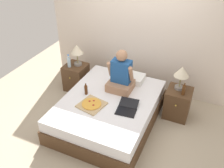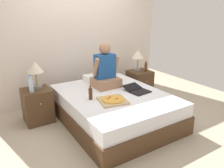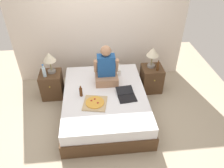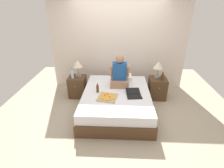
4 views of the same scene
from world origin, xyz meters
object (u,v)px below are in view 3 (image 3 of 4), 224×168
lamp_on_left_nightstand (49,58)px  person_seated (106,69)px  water_bottle (44,72)px  pizza_box (95,103)px  nightstand_right (151,79)px  lamp_on_right_nightstand (153,53)px  laptop (126,96)px  beer_bottle_on_bed (81,92)px  nightstand_left (52,85)px  beer_bottle (158,66)px  bed (105,103)px

lamp_on_left_nightstand → person_seated: bearing=-17.0°
water_bottle → pizza_box: bearing=-41.2°
nightstand_right → lamp_on_right_nightstand: bearing=120.9°
water_bottle → lamp_on_left_nightstand: bearing=49.4°
water_bottle → person_seated: size_ratio=0.35×
person_seated → lamp_on_right_nightstand: bearing=18.9°
laptop → beer_bottle_on_bed: size_ratio=2.03×
lamp_on_left_nightstand → nightstand_right: bearing=-1.3°
water_bottle → nightstand_right: size_ratio=0.49×
nightstand_left → beer_bottle_on_bed: (0.65, -0.69, 0.30)m
lamp_on_left_nightstand → laptop: 1.71m
nightstand_left → nightstand_right: 2.17m
laptop → nightstand_left: bearing=151.5°
water_bottle → beer_bottle: 2.32m
person_seated → nightstand_right: bearing=15.8°
lamp_on_left_nightstand → beer_bottle: size_ratio=1.96×
lamp_on_right_nightstand → pizza_box: (-1.25, -0.99, -0.38)m
water_bottle → beer_bottle: water_bottle is taller
bed → nightstand_right: size_ratio=3.55×
bed → beer_bottle_on_bed: 0.55m
lamp_on_left_nightstand → nightstand_right: 2.21m
person_seated → lamp_on_left_nightstand: bearing=163.0°
lamp_on_right_nightstand → beer_bottle_on_bed: size_ratio=2.05×
laptop → beer_bottle_on_bed: bearing=172.5°
lamp_on_right_nightstand → bed: bearing=-145.8°
bed → nightstand_right: 1.27m
water_bottle → laptop: size_ratio=0.62×
laptop → pizza_box: (-0.58, -0.14, -0.00)m
bed → beer_bottle: bearing=26.1°
beer_bottle → beer_bottle_on_bed: beer_bottle is taller
lamp_on_right_nightstand → laptop: size_ratio=1.01×
beer_bottle → person_seated: person_seated is taller
laptop → pizza_box: laptop is taller
beer_bottle_on_bed → laptop: bearing=-7.5°
nightstand_left → water_bottle: size_ratio=2.06×
nightstand_left → pizza_box: size_ratio=1.21×
nightstand_right → laptop: bearing=-130.9°
nightstand_left → person_seated: size_ratio=0.73×
lamp_on_left_nightstand → lamp_on_right_nightstand: bearing=0.0°
beer_bottle → laptop: size_ratio=0.51×
water_bottle → beer_bottle_on_bed: size_ratio=1.25×
beer_bottle → nightstand_right: bearing=125.0°
nightstand_left → lamp_on_right_nightstand: 2.22m
nightstand_left → lamp_on_left_nightstand: lamp_on_left_nightstand is taller
water_bottle → pizza_box: (0.97, -0.85, -0.17)m
lamp_on_right_nightstand → person_seated: 1.05m
water_bottle → beer_bottle: bearing=-0.2°
bed → beer_bottle: 1.35m
beer_bottle → water_bottle: bearing=179.8°
bed → pizza_box: bearing=-125.1°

